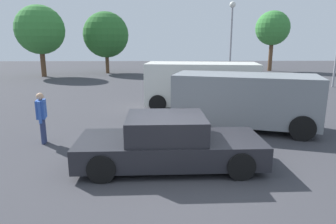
{
  "coord_description": "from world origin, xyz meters",
  "views": [
    {
      "loc": [
        -0.28,
        -6.71,
        3.04
      ],
      "look_at": [
        -0.06,
        2.25,
        0.9
      ],
      "focal_mm": 31.94,
      "sensor_mm": 36.0,
      "label": 1
    }
  ],
  "objects_px": {
    "pedestrian": "(42,114)",
    "sedan_foreground": "(169,143)",
    "van_white": "(201,84)",
    "suv_dark": "(244,99)",
    "light_post_mid": "(232,27)"
  },
  "relations": [
    {
      "from": "van_white",
      "to": "light_post_mid",
      "type": "bearing_deg",
      "value": -102.82
    },
    {
      "from": "van_white",
      "to": "suv_dark",
      "type": "bearing_deg",
      "value": 115.45
    },
    {
      "from": "sedan_foreground",
      "to": "pedestrian",
      "type": "xyz_separation_m",
      "value": [
        -3.76,
        1.79,
        0.33
      ]
    },
    {
      "from": "van_white",
      "to": "pedestrian",
      "type": "xyz_separation_m",
      "value": [
        -5.41,
        -4.75,
        -0.21
      ]
    },
    {
      "from": "pedestrian",
      "to": "sedan_foreground",
      "type": "bearing_deg",
      "value": -36.1
    },
    {
      "from": "sedan_foreground",
      "to": "pedestrian",
      "type": "bearing_deg",
      "value": 153.46
    },
    {
      "from": "suv_dark",
      "to": "light_post_mid",
      "type": "height_order",
      "value": "light_post_mid"
    },
    {
      "from": "van_white",
      "to": "pedestrian",
      "type": "distance_m",
      "value": 7.2
    },
    {
      "from": "sedan_foreground",
      "to": "van_white",
      "type": "xyz_separation_m",
      "value": [
        1.65,
        6.54,
        0.54
      ]
    },
    {
      "from": "sedan_foreground",
      "to": "light_post_mid",
      "type": "distance_m",
      "value": 17.16
    },
    {
      "from": "sedan_foreground",
      "to": "suv_dark",
      "type": "relative_size",
      "value": 0.87
    },
    {
      "from": "suv_dark",
      "to": "light_post_mid",
      "type": "distance_m",
      "value": 13.32
    },
    {
      "from": "sedan_foreground",
      "to": "suv_dark",
      "type": "height_order",
      "value": "suv_dark"
    },
    {
      "from": "pedestrian",
      "to": "light_post_mid",
      "type": "height_order",
      "value": "light_post_mid"
    },
    {
      "from": "light_post_mid",
      "to": "suv_dark",
      "type": "bearing_deg",
      "value": -100.59
    }
  ]
}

